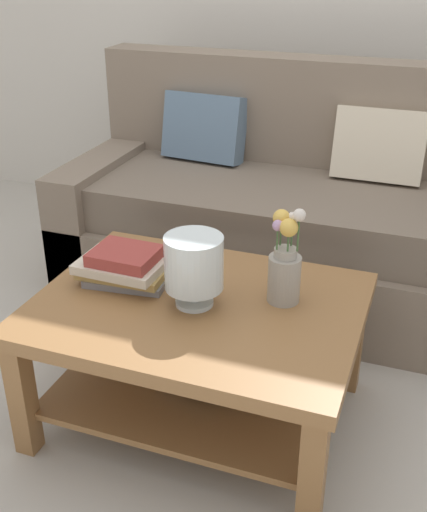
# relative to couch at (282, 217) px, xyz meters

# --- Properties ---
(ground_plane) EXTENTS (10.00, 10.00, 0.00)m
(ground_plane) POSITION_rel_couch_xyz_m (-0.04, -0.79, -0.36)
(ground_plane) COLOR #B7B2A8
(couch) EXTENTS (1.99, 0.90, 1.06)m
(couch) POSITION_rel_couch_xyz_m (0.00, 0.00, 0.00)
(couch) COLOR #7A6B5B
(couch) RESTS_ON ground
(coffee_table) EXTENTS (1.07, 0.82, 0.48)m
(coffee_table) POSITION_rel_couch_xyz_m (-0.02, -1.05, -0.02)
(coffee_table) COLOR olive
(coffee_table) RESTS_ON ground
(book_stack_main) EXTENTS (0.32, 0.21, 0.13)m
(book_stack_main) POSITION_rel_couch_xyz_m (-0.31, -1.01, 0.18)
(book_stack_main) COLOR slate
(book_stack_main) RESTS_ON coffee_table
(glass_hurricane_vase) EXTENTS (0.19, 0.19, 0.24)m
(glass_hurricane_vase) POSITION_rel_couch_xyz_m (-0.02, -1.06, 0.26)
(glass_hurricane_vase) COLOR silver
(glass_hurricane_vase) RESTS_ON coffee_table
(flower_pitcher) EXTENTS (0.11, 0.11, 0.33)m
(flower_pitcher) POSITION_rel_couch_xyz_m (0.24, -0.94, 0.24)
(flower_pitcher) COLOR #9E998E
(flower_pitcher) RESTS_ON coffee_table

